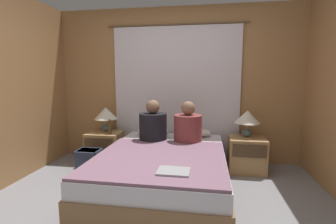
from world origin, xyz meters
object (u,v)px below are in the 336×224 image
laptop_on_bed (174,171)px  pillow_left (153,131)px  bed (164,170)px  pillow_right (195,132)px  nightstand_right (246,154)px  person_left_in_bed (153,125)px  person_right_in_bed (188,127)px  lamp_right (247,118)px  lamp_left (106,114)px  nightstand_left (105,147)px  backpack_on_floor (89,160)px  beer_bottle_on_left_stand (110,128)px

laptop_on_bed → pillow_left: bearing=109.4°
bed → laptop_on_bed: laptop_on_bed is taller
pillow_right → laptop_on_bed: bearing=-94.1°
nightstand_right → person_left_in_bed: (-1.35, -0.26, 0.45)m
pillow_left → person_right_in_bed: 0.72m
lamp_right → person_right_in_bed: (-0.85, -0.34, -0.09)m
nightstand_right → pillow_right: pillow_right is taller
nightstand_right → person_left_in_bed: person_left_in_bed is taller
lamp_left → laptop_on_bed: lamp_left is taller
lamp_right → person_left_in_bed: (-1.35, -0.34, -0.08)m
lamp_right → pillow_left: lamp_right is taller
pillow_left → person_left_in_bed: 0.42m
pillow_left → pillow_right: bearing=0.0°
nightstand_left → lamp_left: 0.54m
pillow_right → lamp_right: bearing=-3.0°
bed → pillow_left: size_ratio=4.18×
lamp_left → person_right_in_bed: 1.41m
nightstand_right → backpack_on_floor: 2.29m
bed → laptop_on_bed: size_ratio=6.88×
nightstand_right → pillow_left: size_ratio=1.04×
laptop_on_bed → nightstand_left: bearing=132.3°
nightstand_right → lamp_left: size_ratio=1.31×
lamp_left → backpack_on_floor: size_ratio=1.08×
beer_bottle_on_left_stand → nightstand_left: bearing=142.2°
nightstand_right → pillow_right: 0.83m
nightstand_left → beer_bottle_on_left_stand: size_ratio=2.19×
bed → beer_bottle_on_left_stand: bearing=146.7°
bed → laptop_on_bed: (0.22, -0.71, 0.28)m
lamp_right → beer_bottle_on_left_stand: bearing=-175.0°
person_left_in_bed → person_right_in_bed: (0.50, 0.00, -0.00)m
pillow_right → beer_bottle_on_left_stand: beer_bottle_on_left_stand is taller
pillow_right → beer_bottle_on_left_stand: bearing=-170.3°
lamp_left → person_left_in_bed: size_ratio=0.67×
lamp_left → beer_bottle_on_left_stand: (0.14, -0.18, -0.18)m
nightstand_right → beer_bottle_on_left_stand: 2.10m
lamp_right → person_right_in_bed: bearing=-158.4°
nightstand_left → beer_bottle_on_left_stand: 0.39m
person_left_in_bed → bed: bearing=-63.0°
person_right_in_bed → backpack_on_floor: (-1.38, -0.24, -0.49)m
pillow_left → lamp_left: bearing=-177.0°
nightstand_right → pillow_right: (-0.77, 0.11, 0.28)m
person_right_in_bed → backpack_on_floor: person_right_in_bed is taller
lamp_right → pillow_right: (-0.77, 0.04, -0.26)m
bed → pillow_right: bearing=68.8°
laptop_on_bed → person_left_in_bed: bearing=111.3°
laptop_on_bed → lamp_left: bearing=130.9°
beer_bottle_on_left_stand → laptop_on_bed: size_ratio=0.78×
backpack_on_floor → pillow_right: bearing=22.8°
lamp_left → nightstand_left: bearing=-90.0°
person_right_in_bed → pillow_right: bearing=78.6°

